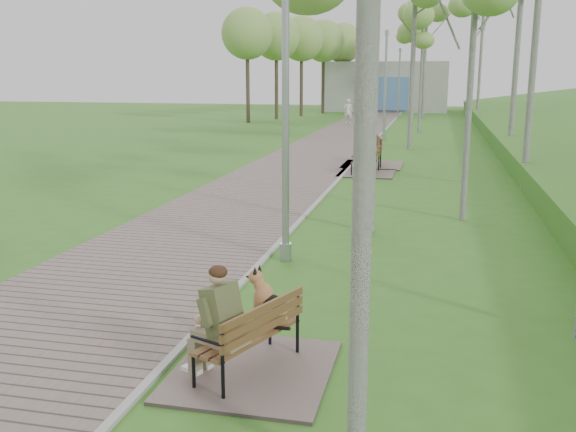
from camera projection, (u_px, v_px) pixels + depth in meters
name	position (u px, v px, depth m)	size (l,w,h in m)	color
walkway	(320.00, 152.00, 25.62)	(3.50, 67.00, 0.04)	#70615A
kerb	(364.00, 153.00, 25.24)	(0.10, 67.00, 0.05)	#999993
building_north	(386.00, 87.00, 53.17)	(10.00, 5.20, 4.00)	#9E9E99
bench_main	(243.00, 338.00, 6.68)	(1.64, 1.82, 1.43)	#70615A
bench_second	(366.00, 168.00, 20.08)	(1.71, 1.90, 1.05)	#70615A
bench_third	(372.00, 159.00, 21.89)	(2.01, 2.23, 1.23)	#70615A
lamp_post_near	(286.00, 118.00, 10.33)	(0.20, 0.20, 5.13)	#95989D
lamp_post_second	(361.00, 82.00, 22.20)	(0.23, 0.23, 5.94)	#95989D
lamp_post_third	(385.00, 90.00, 29.82)	(0.19, 0.19, 5.02)	#95989D
lamp_post_far	(399.00, 86.00, 44.75)	(0.18, 0.18, 4.77)	#95989D
pedestrian_near	(348.00, 111.00, 39.69)	(0.56, 0.37, 1.54)	silver
birch_far_b	(423.00, 23.00, 32.62)	(2.31, 2.31, 7.11)	silver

